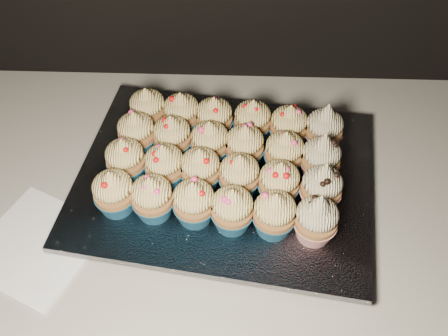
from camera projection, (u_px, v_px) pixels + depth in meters
name	position (u px, v px, depth m)	size (l,w,h in m)	color
cabinet	(301.00, 314.00, 1.19)	(2.40, 0.60, 0.86)	black
worktop	(332.00, 201.00, 0.84)	(2.44, 0.64, 0.04)	beige
napkin	(37.00, 245.00, 0.76)	(0.17, 0.17, 0.00)	white
baking_tray	(224.00, 183.00, 0.83)	(0.43, 0.33, 0.02)	black
foil_lining	(224.00, 177.00, 0.82)	(0.47, 0.37, 0.01)	silver
cupcake_0	(114.00, 192.00, 0.74)	(0.06, 0.06, 0.08)	#1B5C83
cupcake_1	(152.00, 197.00, 0.73)	(0.06, 0.06, 0.08)	#1B5C83
cupcake_2	(194.00, 202.00, 0.73)	(0.06, 0.06, 0.08)	#1B5C83
cupcake_3	(232.00, 209.00, 0.72)	(0.06, 0.06, 0.08)	#1B5C83
cupcake_4	(274.00, 214.00, 0.71)	(0.06, 0.06, 0.08)	#1B5C83
cupcake_5	(316.00, 219.00, 0.71)	(0.06, 0.06, 0.10)	#A11716
cupcake_6	(126.00, 160.00, 0.78)	(0.06, 0.06, 0.08)	#1B5C83
cupcake_7	(165.00, 166.00, 0.77)	(0.06, 0.06, 0.08)	#1B5C83
cupcake_8	(200.00, 169.00, 0.77)	(0.06, 0.06, 0.08)	#1B5C83
cupcake_9	(239.00, 175.00, 0.76)	(0.06, 0.06, 0.08)	#1B5C83
cupcake_10	(279.00, 183.00, 0.75)	(0.06, 0.06, 0.08)	#1B5C83
cupcake_11	(321.00, 187.00, 0.74)	(0.06, 0.06, 0.10)	#A11716
cupcake_12	(137.00, 133.00, 0.82)	(0.06, 0.06, 0.08)	#1B5C83
cupcake_13	(172.00, 137.00, 0.81)	(0.06, 0.06, 0.08)	#1B5C83
cupcake_14	(210.00, 142.00, 0.81)	(0.06, 0.06, 0.08)	#1B5C83
cupcake_15	(245.00, 146.00, 0.80)	(0.06, 0.06, 0.08)	#1B5C83
cupcake_16	(284.00, 152.00, 0.79)	(0.06, 0.06, 0.08)	#1B5C83
cupcake_17	(321.00, 158.00, 0.78)	(0.06, 0.06, 0.10)	#A11716
cupcake_18	(148.00, 109.00, 0.86)	(0.06, 0.06, 0.08)	#1B5C83
cupcake_19	(182.00, 113.00, 0.85)	(0.06, 0.06, 0.08)	#1B5C83
cupcake_20	(214.00, 118.00, 0.84)	(0.06, 0.06, 0.08)	#1B5C83
cupcake_21	(252.00, 121.00, 0.84)	(0.06, 0.06, 0.08)	#1B5C83
cupcake_22	(289.00, 126.00, 0.83)	(0.06, 0.06, 0.08)	#1B5C83
cupcake_23	(324.00, 129.00, 0.82)	(0.06, 0.06, 0.10)	#A11716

